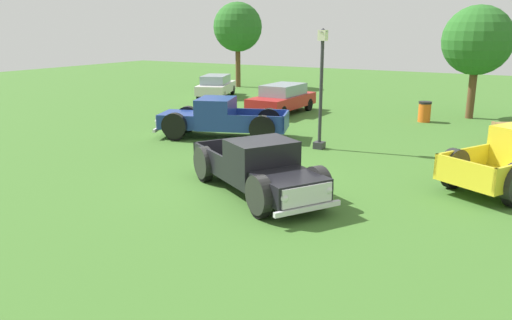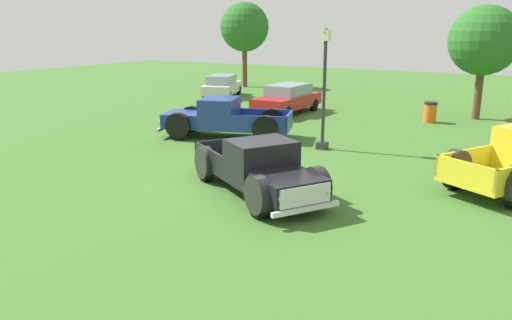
% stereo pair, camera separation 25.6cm
% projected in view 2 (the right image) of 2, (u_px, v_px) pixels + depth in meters
% --- Properties ---
extents(ground_plane, '(80.00, 80.00, 0.00)m').
position_uv_depth(ground_plane, '(250.00, 185.00, 14.13)').
color(ground_plane, '#3D6B28').
extents(pickup_truck_foreground, '(5.03, 3.99, 1.49)m').
position_uv_depth(pickup_truck_foreground, '(262.00, 170.00, 12.99)').
color(pickup_truck_foreground, black).
rests_on(pickup_truck_foreground, ground_plane).
extents(pickup_truck_behind_left, '(5.47, 3.48, 1.58)m').
position_uv_depth(pickup_truck_behind_left, '(218.00, 119.00, 20.08)').
color(pickup_truck_behind_left, navy).
rests_on(pickup_truck_behind_left, ground_plane).
extents(sedan_distant_a, '(1.87, 4.45, 1.48)m').
position_uv_depth(sedan_distant_a, '(287.00, 98.00, 25.61)').
color(sedan_distant_a, '#B21E1E').
rests_on(sedan_distant_a, ground_plane).
extents(sedan_distant_b, '(3.10, 4.51, 1.40)m').
position_uv_depth(sedan_distant_b, '(222.00, 86.00, 31.57)').
color(sedan_distant_b, silver).
rests_on(sedan_distant_b, ground_plane).
extents(lamp_post_near, '(0.36, 0.36, 4.26)m').
position_uv_depth(lamp_post_near, '(324.00, 87.00, 17.73)').
color(lamp_post_near, '#2D2D33').
rests_on(lamp_post_near, ground_plane).
extents(trash_can, '(0.59, 0.59, 0.95)m').
position_uv_depth(trash_can, '(430.00, 112.00, 23.25)').
color(trash_can, orange).
rests_on(trash_can, ground_plane).
extents(oak_tree_west, '(3.51, 3.51, 6.05)m').
position_uv_depth(oak_tree_west, '(245.00, 27.00, 36.29)').
color(oak_tree_west, brown).
rests_on(oak_tree_west, ground_plane).
extents(oak_tree_center, '(3.23, 3.23, 5.31)m').
position_uv_depth(oak_tree_center, '(484.00, 41.00, 23.34)').
color(oak_tree_center, brown).
rests_on(oak_tree_center, ground_plane).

